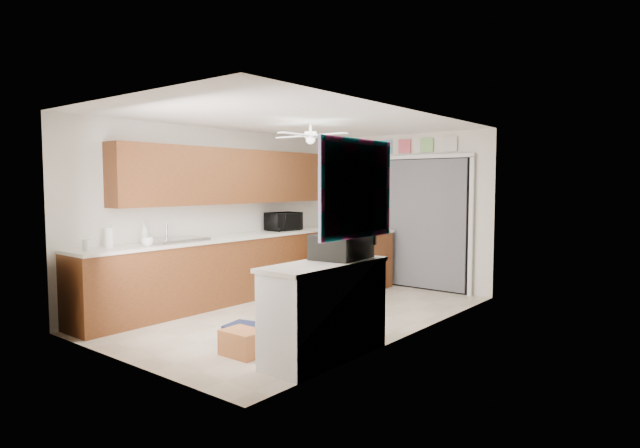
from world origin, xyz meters
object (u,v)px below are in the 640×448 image
Objects in this scene: soap_bottle at (144,233)px; cardboard_box at (243,343)px; cup at (147,242)px; suitcase at (342,246)px; paper_towel_roll at (108,238)px; dog at (334,282)px; microwave at (283,221)px; man at (343,238)px; navy_crate at (246,336)px.

soap_bottle is 2.31m from cardboard_box.
suitcase reaches higher than cup.
cardboard_box is at bearing -4.41° from cup.
paper_towel_roll is 0.42× the size of dog.
man reaches higher than microwave.
soap_bottle reaches higher than paper_towel_roll.
suitcase is 1.37m from cardboard_box.
suitcase is 0.35× the size of man.
soap_bottle is 1.16× the size of paper_towel_roll.
cup is 2.54m from suitcase.
suitcase is at bearing -121.37° from microwave.
navy_crate is 0.23× the size of man.
cup is at bearing 167.10° from man.
navy_crate is at bearing -69.62° from dog.
soap_bottle is 0.49× the size of dog.
suitcase is at bearing 20.19° from paper_towel_roll.
cardboard_box is at bearing -7.54° from soap_bottle.
paper_towel_roll reaches higher than cup.
man is (0.85, 0.45, -0.25)m from microwave.
dog is at bearing 122.86° from suitcase.
microwave is 2.47m from soap_bottle.
man is at bearing 77.49° from cup.
cardboard_box is at bearing -49.85° from navy_crate.
microwave is at bearing 88.91° from paper_towel_roll.
cardboard_box is 0.27m from navy_crate.
cup is 3.14m from man.
suitcase reaches higher than paper_towel_roll.
suitcase is at bearing 49.11° from cardboard_box.
dog is at bearing 64.79° from soap_bottle.
cardboard_box is at bearing -136.86° from suitcase.
cardboard_box is at bearing -138.51° from microwave.
navy_crate is at bearing -138.88° from microwave.
suitcase is 1.04× the size of dog.
cardboard_box is at bearing -160.91° from man.
cup is 1.86m from navy_crate.
cup is 0.24× the size of suitcase.
man is (-1.79, 2.44, -0.23)m from suitcase.
paper_towel_roll is at bearing -166.84° from navy_crate.
cup is 2.84m from dog.
soap_bottle is 3.08m from man.
paper_towel_roll is 3.27m from dog.
navy_crate is at bearing -162.61° from man.
soap_bottle is 0.69× the size of cardboard_box.
cup is (0.27, -0.14, -0.08)m from soap_bottle.
cup is at bearing -170.60° from microwave.
microwave is at bearing -177.63° from dog.
dog is at bearing -85.55° from microwave.
cardboard_box is 2.88m from dog.
cup reaches higher than dog.
navy_crate is at bearing -2.19° from soap_bottle.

